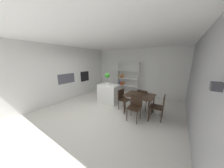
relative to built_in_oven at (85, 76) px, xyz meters
name	(u,v)px	position (x,y,z in m)	size (l,w,h in m)	color
ground_plane	(100,111)	(2.31, -1.31, -1.12)	(8.91, 8.91, 0.00)	beige
ceiling_slab	(98,39)	(2.31, -1.31, 1.70)	(6.14, 6.48, 0.06)	white
back_partition	(132,71)	(2.31, 1.90, 0.27)	(6.14, 0.06, 2.79)	silver
right_partition_gray	(202,91)	(5.35, -1.31, 0.27)	(0.06, 6.48, 2.79)	#9E9EA3
tall_cabinet_run_left	(61,74)	(-0.36, -1.31, 0.27)	(0.68, 5.85, 2.79)	silver
cabinet_niche_splashback	(67,79)	(-0.02, -1.22, 0.03)	(0.01, 0.93, 0.50)	#4C4C56
built_in_oven	(85,76)	(0.00, 0.00, 0.00)	(0.06, 0.60, 0.59)	black
kitchen_island	(109,94)	(2.05, -0.35, -0.66)	(1.00, 0.61, 0.92)	silver
potted_plant_on_island	(107,77)	(2.03, -0.41, 0.16)	(0.24, 0.24, 0.58)	white
open_bookshelf	(127,79)	(2.13, 1.56, -0.18)	(1.40, 0.34, 1.95)	white
dining_table	(140,97)	(3.71, -0.60, -0.42)	(1.04, 0.83, 0.79)	black
dining_chair_window_side	(160,105)	(4.45, -0.60, -0.58)	(0.46, 0.47, 0.91)	black
dining_chair_near	(135,105)	(3.70, -1.05, -0.60)	(0.42, 0.45, 0.86)	black
dining_chair_island_side	(123,97)	(2.98, -0.59, -0.60)	(0.46, 0.47, 0.87)	black
dining_chair_far	(143,98)	(3.70, -0.16, -0.59)	(0.44, 0.46, 0.88)	black
wall_sconce_back	(217,87)	(5.27, -2.60, 0.64)	(0.11, 0.11, 0.11)	#333338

